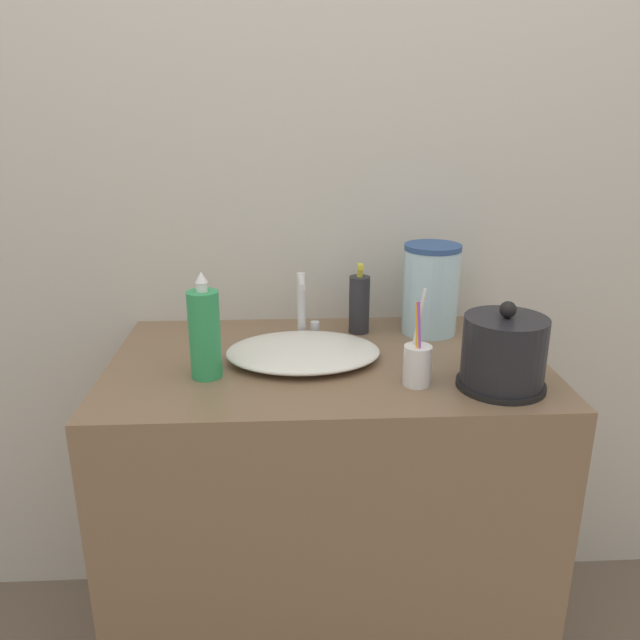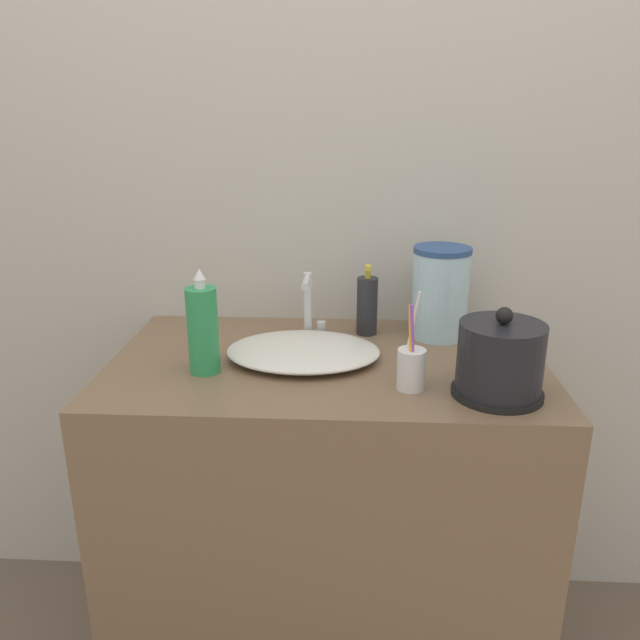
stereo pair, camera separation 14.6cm
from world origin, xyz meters
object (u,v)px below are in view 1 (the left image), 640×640
Objects in this scene: faucet at (304,304)px; electric_kettle at (503,355)px; toothbrush_cup at (417,363)px; lotion_bottle at (359,304)px; shampoo_bottle at (205,333)px; water_pitcher at (431,289)px.

electric_kettle reaches higher than faucet.
faucet is 0.39m from toothbrush_cup.
lotion_bottle reaches higher than faucet.
electric_kettle is at bearing -53.76° from lotion_bottle.
faucet is at bearing 46.50° from shampoo_bottle.
shampoo_bottle is at bearing 172.01° from electric_kettle.
water_pitcher reaches higher than lotion_bottle.
water_pitcher reaches higher than electric_kettle.
toothbrush_cup is 0.36m from water_pitcher.
faucet is 0.34m from water_pitcher.
faucet is at bearing -165.15° from lotion_bottle.
water_pitcher is at bearing 102.67° from electric_kettle.
shampoo_bottle is (-0.37, -0.28, 0.02)m from lotion_bottle.
lotion_bottle is (-0.27, 0.37, 0.01)m from electric_kettle.
electric_kettle is 0.80× the size of shampoo_bottle.
water_pitcher is at bearing 25.44° from shampoo_bottle.
lotion_bottle is 0.78× the size of shampoo_bottle.
shampoo_bottle reaches higher than toothbrush_cup.
lotion_bottle is at bearing 36.47° from shampoo_bottle.
toothbrush_cup is at bearing -75.50° from lotion_bottle.
faucet is 0.91× the size of lotion_bottle.
toothbrush_cup reaches higher than lotion_bottle.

